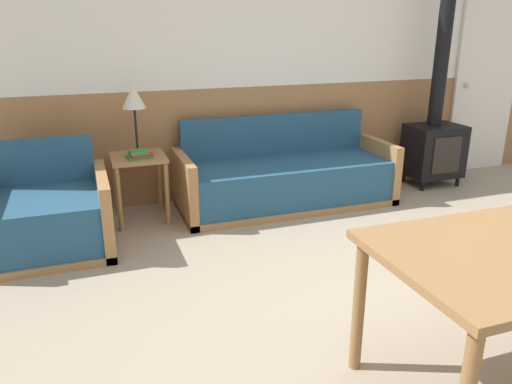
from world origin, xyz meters
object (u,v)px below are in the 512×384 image
Objects in this scene: couch at (286,179)px; side_table at (139,169)px; wood_stove at (436,124)px; table_lamp at (134,99)px; armchair at (49,218)px.

side_table is at bearing 177.22° from couch.
side_table is at bearing -179.82° from wood_stove.
wood_stove is (3.09, 0.01, 0.20)m from side_table.
wood_stove is at bearing -1.31° from table_lamp.
wood_stove is (1.74, 0.08, 0.40)m from couch.
table_lamp reaches higher than side_table.
side_table is 0.60m from table_lamp.
table_lamp reaches higher than armchair.
table_lamp is (-1.35, 0.15, 0.80)m from couch.
armchair is (-2.09, -0.33, -0.00)m from couch.
armchair is 1.51× the size of table_lamp.
table_lamp is 0.24× the size of wood_stove.
wood_stove is at bearing 2.49° from couch.
wood_stove is at bearing 0.18° from side_table.
table_lamp reaches higher than couch.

